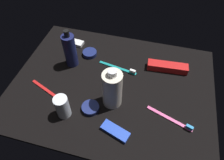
% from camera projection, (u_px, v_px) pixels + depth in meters
% --- Properties ---
extents(ground_plane, '(0.84, 0.64, 0.01)m').
position_uv_depth(ground_plane, '(112.00, 85.00, 0.87)').
color(ground_plane, black).
extents(lotion_bottle, '(0.05, 0.05, 0.18)m').
position_uv_depth(lotion_bottle, '(70.00, 50.00, 0.88)').
color(lotion_bottle, '#191E4E').
rests_on(lotion_bottle, ground_plane).
extents(bodywash_bottle, '(0.07, 0.07, 0.18)m').
position_uv_depth(bodywash_bottle, '(112.00, 89.00, 0.74)').
color(bodywash_bottle, silver).
rests_on(bodywash_bottle, ground_plane).
extents(deodorant_stick, '(0.05, 0.05, 0.10)m').
position_uv_depth(deodorant_stick, '(62.00, 107.00, 0.73)').
color(deodorant_stick, silver).
rests_on(deodorant_stick, ground_plane).
extents(toothbrush_red, '(0.17, 0.08, 0.02)m').
position_uv_depth(toothbrush_red, '(49.00, 92.00, 0.83)').
color(toothbrush_red, red).
rests_on(toothbrush_red, ground_plane).
extents(toothbrush_pink, '(0.17, 0.07, 0.02)m').
position_uv_depth(toothbrush_pink, '(172.00, 119.00, 0.75)').
color(toothbrush_pink, '#E55999').
rests_on(toothbrush_pink, ground_plane).
extents(toothbrush_teal, '(0.18, 0.04, 0.02)m').
position_uv_depth(toothbrush_teal, '(119.00, 68.00, 0.91)').
color(toothbrush_teal, teal).
rests_on(toothbrush_teal, ground_plane).
extents(toothpaste_box_red, '(0.18, 0.06, 0.03)m').
position_uv_depth(toothpaste_box_red, '(167.00, 67.00, 0.91)').
color(toothpaste_box_red, red).
rests_on(toothpaste_box_red, ground_plane).
extents(snack_bar_blue, '(0.11, 0.07, 0.01)m').
position_uv_depth(snack_bar_blue, '(115.00, 131.00, 0.72)').
color(snack_bar_blue, blue).
rests_on(snack_bar_blue, ground_plane).
extents(snack_bar_white, '(0.11, 0.05, 0.01)m').
position_uv_depth(snack_bar_white, '(73.00, 42.00, 1.03)').
color(snack_bar_white, white).
rests_on(snack_bar_white, ground_plane).
extents(cream_tin_left, '(0.07, 0.07, 0.02)m').
position_uv_depth(cream_tin_left, '(90.00, 53.00, 0.97)').
color(cream_tin_left, navy).
rests_on(cream_tin_left, ground_plane).
extents(cream_tin_right, '(0.07, 0.07, 0.02)m').
position_uv_depth(cream_tin_right, '(90.00, 108.00, 0.78)').
color(cream_tin_right, navy).
rests_on(cream_tin_right, ground_plane).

